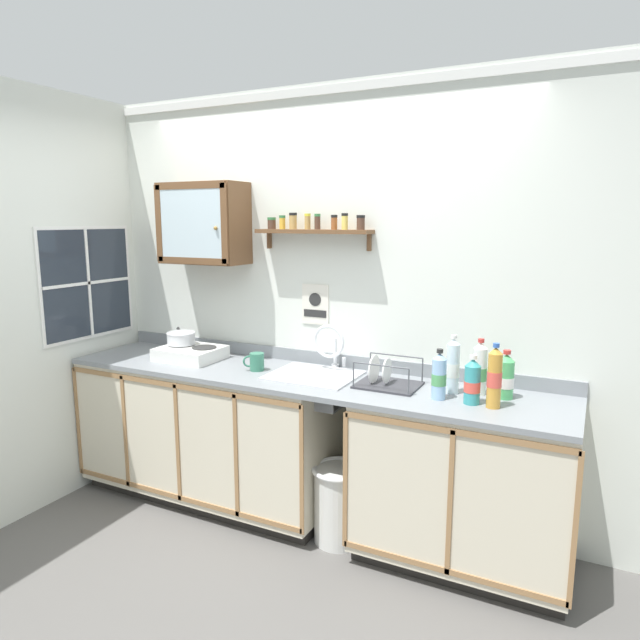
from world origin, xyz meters
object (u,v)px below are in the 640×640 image
(bottle_detergent_teal_5, at_px, (472,382))
(dish_rack, at_px, (386,380))
(trash_bin, at_px, (339,502))
(saucepan, at_px, (181,338))
(bottle_opaque_white_3, at_px, (480,369))
(hot_plate_stove, at_px, (191,353))
(bottle_juice_amber_2, at_px, (494,378))
(wall_cabinet, at_px, (204,224))
(bottle_water_clear_4, at_px, (453,367))
(bottle_water_blue_0, at_px, (439,377))
(bottle_soda_green_1, at_px, (506,377))
(warning_sign, at_px, (315,305))
(sink, at_px, (316,379))
(mug, at_px, (256,362))

(bottle_detergent_teal_5, distance_m, dish_rack, 0.50)
(bottle_detergent_teal_5, xyz_separation_m, trash_bin, (-0.71, -0.03, -0.80))
(saucepan, relative_size, bottle_opaque_white_3, 0.90)
(hot_plate_stove, distance_m, bottle_juice_amber_2, 1.96)
(wall_cabinet, bearing_deg, bottle_water_clear_4, -3.90)
(dish_rack, height_order, trash_bin, dish_rack)
(bottle_water_blue_0, distance_m, bottle_soda_green_1, 0.35)
(bottle_detergent_teal_5, height_order, warning_sign, warning_sign)
(sink, relative_size, dish_rack, 1.49)
(hot_plate_stove, bearing_deg, bottle_water_blue_0, -3.21)
(sink, distance_m, dish_rack, 0.45)
(sink, xyz_separation_m, bottle_detergent_teal_5, (0.93, -0.11, 0.13))
(sink, height_order, bottle_soda_green_1, sink)
(bottle_water_blue_0, height_order, dish_rack, bottle_water_blue_0)
(bottle_opaque_white_3, distance_m, trash_bin, 1.11)
(hot_plate_stove, relative_size, mug, 3.39)
(bottle_soda_green_1, relative_size, bottle_opaque_white_3, 0.85)
(hot_plate_stove, xyz_separation_m, trash_bin, (1.14, -0.13, -0.73))
(bottle_water_clear_4, bearing_deg, dish_rack, -175.27)
(saucepan, distance_m, bottle_water_clear_4, 1.82)
(bottle_water_blue_0, relative_size, bottle_water_clear_4, 0.83)
(wall_cabinet, bearing_deg, hot_plate_stove, -99.86)
(bottle_juice_amber_2, relative_size, mug, 2.77)
(hot_plate_stove, relative_size, bottle_detergent_teal_5, 1.58)
(dish_rack, distance_m, wall_cabinet, 1.59)
(bottle_opaque_white_3, relative_size, mug, 2.57)
(dish_rack, xyz_separation_m, wall_cabinet, (-1.33, 0.15, 0.85))
(bottle_juice_amber_2, bearing_deg, trash_bin, -178.65)
(warning_sign, bearing_deg, sink, -62.35)
(bottle_soda_green_1, bearing_deg, trash_bin, -166.87)
(bottle_soda_green_1, bearing_deg, bottle_juice_amber_2, -98.91)
(bottle_soda_green_1, height_order, wall_cabinet, wall_cabinet)
(bottle_detergent_teal_5, xyz_separation_m, mug, (-1.31, 0.05, -0.06))
(bottle_detergent_teal_5, distance_m, trash_bin, 1.07)
(bottle_soda_green_1, height_order, bottle_detergent_teal_5, bottle_soda_green_1)
(bottle_detergent_teal_5, bearing_deg, bottle_juice_amber_2, -6.65)
(wall_cabinet, bearing_deg, sink, -8.35)
(hot_plate_stove, xyz_separation_m, bottle_juice_amber_2, (1.95, -0.11, 0.11))
(bottle_juice_amber_2, distance_m, bottle_opaque_white_3, 0.22)
(bottle_soda_green_1, xyz_separation_m, bottle_juice_amber_2, (-0.03, -0.18, 0.04))
(saucepan, relative_size, dish_rack, 0.79)
(bottle_detergent_teal_5, bearing_deg, hot_plate_stove, 177.06)
(sink, height_order, bottle_juice_amber_2, bottle_juice_amber_2)
(saucepan, height_order, dish_rack, saucepan)
(dish_rack, bearing_deg, bottle_juice_amber_2, -10.74)
(hot_plate_stove, distance_m, bottle_detergent_teal_5, 1.85)
(hot_plate_stove, distance_m, warning_sign, 0.89)
(bottle_soda_green_1, xyz_separation_m, dish_rack, (-0.62, -0.06, -0.08))
(bottle_water_clear_4, xyz_separation_m, warning_sign, (-0.94, 0.24, 0.24))
(saucepan, distance_m, warning_sign, 0.95)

